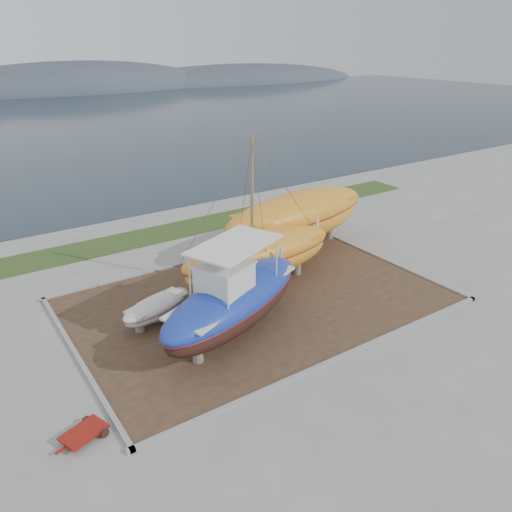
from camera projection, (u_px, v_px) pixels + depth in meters
ground at (308, 336)px, 22.45m from camera, size 140.00×140.00×0.00m
dirt_patch at (258, 300)px, 25.47m from camera, size 18.00×12.00×0.06m
curb_frame at (258, 299)px, 25.46m from camera, size 18.60×12.60×0.15m
grass_strip at (164, 233)px, 34.20m from camera, size 44.00×3.00×0.08m
sea at (14, 126)px, 75.59m from camera, size 260.00×100.00×0.04m
blue_caique at (234, 290)px, 21.72m from camera, size 9.39×6.04×4.33m
white_dinghy at (157, 310)px, 23.33m from camera, size 4.16×2.68×1.17m
orange_sailboat at (260, 215)px, 25.23m from camera, size 9.20×2.97×8.06m
orange_bare_hull at (297, 224)px, 30.55m from camera, size 11.43×4.83×3.63m
red_trailer at (84, 435)px, 16.66m from camera, size 2.40×1.74×0.31m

